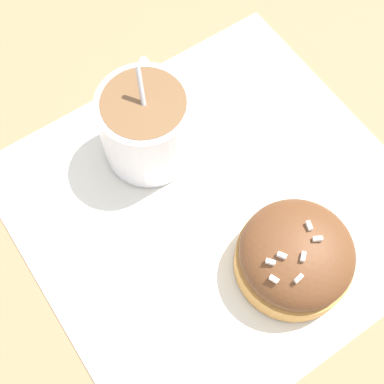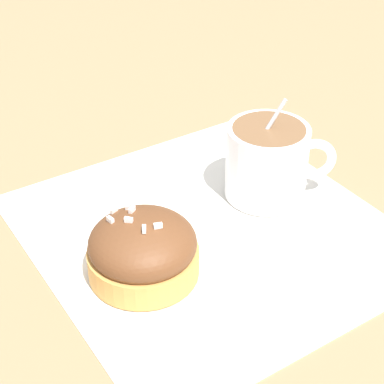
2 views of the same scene
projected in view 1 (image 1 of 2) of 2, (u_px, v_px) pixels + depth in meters
ground_plane at (216, 205)px, 0.47m from camera, size 3.00×3.00×0.00m
paper_napkin at (216, 204)px, 0.47m from camera, size 0.35×0.36×0.00m
coffee_cup at (146, 123)px, 0.45m from camera, size 0.10×0.09×0.10m
frosted_pastry at (295, 256)px, 0.42m from camera, size 0.09×0.09×0.06m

